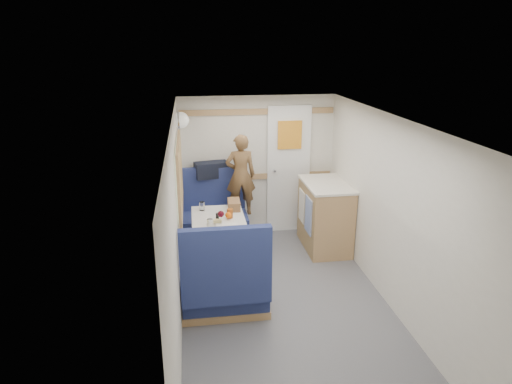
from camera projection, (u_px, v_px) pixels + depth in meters
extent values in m
plane|color=#515156|center=(289.00, 315.00, 4.73)|extent=(4.50, 4.50, 0.00)
plane|color=silver|center=(294.00, 123.00, 4.10)|extent=(4.50, 4.50, 0.00)
cube|color=silver|center=(257.00, 166.00, 6.53)|extent=(2.20, 0.02, 2.00)
cube|color=silver|center=(177.00, 232.00, 4.27)|extent=(0.02, 4.50, 2.00)
cube|color=silver|center=(399.00, 220.00, 4.57)|extent=(0.02, 4.50, 2.00)
cube|color=olive|center=(258.00, 176.00, 6.56)|extent=(2.15, 0.02, 0.08)
cube|color=olive|center=(258.00, 112.00, 6.27)|extent=(2.15, 0.02, 0.08)
cube|color=#9EA88F|center=(179.00, 177.00, 5.13)|extent=(0.04, 1.30, 0.72)
cube|color=white|center=(288.00, 170.00, 6.59)|extent=(0.62, 0.04, 1.86)
cube|color=yellow|center=(290.00, 135.00, 6.39)|extent=(0.34, 0.03, 0.40)
cylinder|color=silver|center=(274.00, 170.00, 6.50)|extent=(0.04, 0.10, 0.04)
cube|color=white|center=(218.00, 220.00, 5.36)|extent=(0.62, 0.92, 0.04)
cylinder|color=silver|center=(219.00, 247.00, 5.47)|extent=(0.08, 0.08, 0.66)
cylinder|color=silver|center=(220.00, 272.00, 5.58)|extent=(0.36, 0.36, 0.03)
cube|color=navy|center=(215.00, 231.00, 6.26)|extent=(0.88, 0.50, 0.45)
cube|color=navy|center=(213.00, 195.00, 6.39)|extent=(0.88, 0.10, 0.80)
cube|color=olive|center=(216.00, 243.00, 6.32)|extent=(0.90, 0.52, 0.08)
cube|color=navy|center=(225.00, 291.00, 4.76)|extent=(0.88, 0.50, 0.45)
cube|color=navy|center=(226.00, 267.00, 4.36)|extent=(0.88, 0.10, 0.80)
cube|color=olive|center=(225.00, 306.00, 4.82)|extent=(0.90, 0.52, 0.08)
cube|color=olive|center=(213.00, 179.00, 6.36)|extent=(0.90, 0.14, 0.04)
sphere|color=white|center=(181.00, 120.00, 5.78)|extent=(0.20, 0.20, 0.20)
cube|color=olive|center=(325.00, 216.00, 6.16)|extent=(0.54, 0.90, 0.90)
cube|color=silver|center=(327.00, 184.00, 6.01)|extent=(0.56, 0.92, 0.03)
cube|color=#5972B2|center=(308.00, 215.00, 5.92)|extent=(0.01, 0.30, 0.48)
cube|color=silver|center=(302.00, 206.00, 6.26)|extent=(0.01, 0.28, 0.44)
imported|color=brown|center=(241.00, 175.00, 6.09)|extent=(0.41, 0.27, 1.10)
cube|color=black|center=(211.00, 170.00, 6.31)|extent=(0.49, 0.31, 0.22)
cube|color=white|center=(227.00, 229.00, 5.04)|extent=(0.25, 0.32, 0.02)
sphere|color=#D66309|center=(228.00, 215.00, 5.31)|extent=(0.07, 0.07, 0.07)
cube|color=#D8C27D|center=(218.00, 221.00, 5.19)|extent=(0.10, 0.07, 0.03)
cylinder|color=white|center=(221.00, 224.00, 5.17)|extent=(0.06, 0.06, 0.01)
cylinder|color=white|center=(221.00, 220.00, 5.16)|extent=(0.01, 0.01, 0.10)
sphere|color=#430712|center=(221.00, 214.00, 5.13)|extent=(0.08, 0.08, 0.08)
cylinder|color=white|center=(210.00, 224.00, 5.06)|extent=(0.07, 0.07, 0.11)
cylinder|color=white|center=(202.00, 206.00, 5.60)|extent=(0.07, 0.07, 0.11)
cylinder|color=#974916|center=(230.00, 213.00, 5.36)|extent=(0.07, 0.07, 0.11)
cylinder|color=black|center=(217.00, 217.00, 5.26)|extent=(0.04, 0.04, 0.10)
cube|color=olive|center=(234.00, 205.00, 5.65)|extent=(0.15, 0.27, 0.11)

